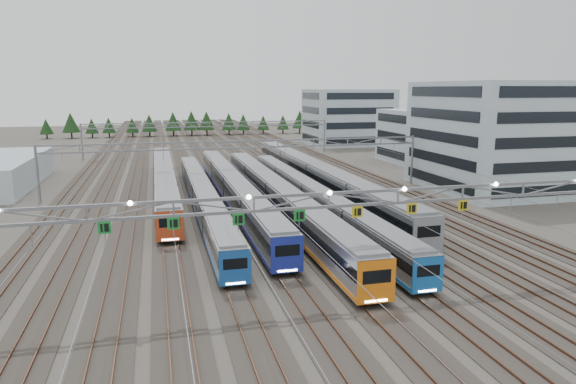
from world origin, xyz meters
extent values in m
plane|color=#47423A|center=(0.00, 0.00, 0.00)|extent=(400.00, 400.00, 0.00)
cube|color=#2D2823|center=(0.00, 100.00, 0.04)|extent=(54.00, 260.00, 0.08)
cube|color=brown|center=(-25.47, 100.00, 0.16)|extent=(0.08, 260.00, 0.16)
cube|color=brown|center=(25.47, 100.00, 0.16)|extent=(0.08, 260.00, 0.16)
cube|color=brown|center=(-0.72, 100.00, 0.16)|extent=(0.08, 260.00, 0.16)
cube|color=brown|center=(0.72, 100.00, 0.16)|extent=(0.08, 260.00, 0.16)
cube|color=black|center=(-11.25, 42.88, 0.42)|extent=(2.32, 54.72, 0.35)
cube|color=#ABADB3|center=(-11.25, 42.88, 2.12)|extent=(2.73, 55.83, 3.07)
cube|color=black|center=(-11.25, 42.88, 2.48)|extent=(2.79, 55.55, 0.93)
cube|color=#BE401D|center=(-11.25, 42.88, 0.82)|extent=(2.78, 55.55, 0.34)
cube|color=slate|center=(-11.25, 42.88, 3.75)|extent=(2.46, 54.72, 0.24)
cube|color=#BE401D|center=(-11.25, 15.02, 2.12)|extent=(2.75, 0.12, 3.07)
cube|color=black|center=(-11.25, 14.99, 2.48)|extent=(2.05, 0.10, 0.93)
cube|color=white|center=(-11.25, 14.96, 0.78)|extent=(1.64, 0.06, 0.15)
cube|color=black|center=(-6.75, 29.58, 0.40)|extent=(2.12, 54.22, 0.32)
cube|color=#ABADB3|center=(-6.75, 29.58, 1.95)|extent=(2.49, 55.33, 2.80)
cube|color=black|center=(-6.75, 29.58, 2.29)|extent=(2.55, 55.05, 0.85)
cube|color=#1C53A8|center=(-6.75, 29.58, 0.77)|extent=(2.54, 55.05, 0.31)
cube|color=slate|center=(-6.75, 29.58, 3.44)|extent=(2.24, 54.22, 0.22)
cube|color=#1C53A8|center=(-6.75, 1.97, 1.95)|extent=(2.51, 0.12, 2.80)
cube|color=black|center=(-6.75, 1.94, 2.29)|extent=(1.87, 0.10, 0.85)
cube|color=white|center=(-6.75, 1.91, 0.73)|extent=(1.50, 0.06, 0.13)
cube|color=black|center=(-2.25, 33.18, 0.42)|extent=(2.32, 58.16, 0.35)
cube|color=#ABADB3|center=(-2.25, 33.18, 2.12)|extent=(2.73, 59.35, 3.07)
cube|color=black|center=(-2.25, 33.18, 2.49)|extent=(2.79, 59.05, 0.93)
cube|color=#1E2CA7|center=(-2.25, 33.18, 0.83)|extent=(2.78, 59.05, 0.34)
cube|color=slate|center=(-2.25, 33.18, 3.75)|extent=(2.46, 58.16, 0.24)
cube|color=#1E2CA7|center=(-2.25, 3.56, 2.12)|extent=(2.75, 0.12, 3.07)
cube|color=black|center=(-2.25, 3.53, 2.49)|extent=(2.05, 0.10, 0.93)
cube|color=white|center=(-2.25, 3.50, 0.78)|extent=(1.64, 0.06, 0.15)
cube|color=black|center=(2.25, 26.59, 0.42)|extent=(2.41, 59.94, 0.36)
cube|color=#ABADB3|center=(2.25, 26.59, 2.19)|extent=(2.83, 61.16, 3.19)
cube|color=black|center=(2.25, 26.59, 2.57)|extent=(2.89, 60.85, 0.96)
cube|color=orange|center=(2.25, 26.59, 0.85)|extent=(2.88, 60.85, 0.35)
cube|color=slate|center=(2.25, 26.59, 3.88)|extent=(2.55, 59.94, 0.25)
cube|color=orange|center=(2.25, -3.94, 2.19)|extent=(2.85, 0.12, 3.19)
cube|color=black|center=(2.25, -3.97, 2.57)|extent=(2.12, 0.10, 0.96)
cube|color=white|center=(2.25, -4.00, 0.80)|extent=(1.70, 0.06, 0.15)
cube|color=black|center=(6.75, 26.58, 0.40)|extent=(2.10, 58.14, 0.32)
cube|color=#ABADB3|center=(6.75, 26.58, 1.94)|extent=(2.47, 59.33, 2.78)
cube|color=black|center=(6.75, 26.58, 2.27)|extent=(2.53, 59.03, 0.84)
cube|color=blue|center=(6.75, 26.58, 0.77)|extent=(2.52, 59.03, 0.31)
cube|color=slate|center=(6.75, 26.58, 3.42)|extent=(2.23, 58.14, 0.22)
cube|color=blue|center=(6.75, -3.03, 1.94)|extent=(2.49, 0.12, 2.78)
cube|color=black|center=(6.75, -3.06, 2.27)|extent=(1.85, 0.10, 0.84)
cube|color=white|center=(6.75, -3.09, 0.73)|extent=(1.48, 0.06, 0.13)
cube|color=black|center=(11.25, 38.69, 0.44)|extent=(2.61, 66.32, 0.40)
cube|color=#ABADB3|center=(11.25, 38.69, 2.36)|extent=(3.08, 67.68, 3.46)
cube|color=black|center=(11.25, 38.69, 2.77)|extent=(3.14, 67.34, 1.04)
cube|color=gray|center=(11.25, 38.69, 0.90)|extent=(3.13, 67.34, 0.38)
cube|color=slate|center=(11.25, 38.69, 4.20)|extent=(2.77, 66.32, 0.27)
cube|color=gray|center=(11.25, 4.90, 2.36)|extent=(3.10, 0.12, 3.46)
cube|color=black|center=(11.25, 4.87, 2.77)|extent=(2.31, 0.10, 1.04)
cube|color=white|center=(11.25, 4.84, 0.84)|extent=(1.85, 0.06, 0.16)
cube|color=gray|center=(0.00, 0.00, 7.80)|extent=(56.00, 0.22, 0.22)
cube|color=gray|center=(0.00, 0.00, 6.80)|extent=(56.00, 0.22, 0.22)
cube|color=#1A8430|center=(-15.75, -0.12, 6.30)|extent=(0.85, 0.06, 0.85)
cube|color=#1A8430|center=(-11.25, -0.12, 6.30)|extent=(0.85, 0.06, 0.85)
cube|color=#1A8430|center=(-6.75, -0.12, 6.30)|extent=(0.85, 0.06, 0.85)
cube|color=#1A8430|center=(-2.25, -0.12, 6.30)|extent=(0.85, 0.06, 0.85)
cube|color=gold|center=(2.25, -0.12, 6.30)|extent=(0.85, 0.06, 0.85)
cube|color=gold|center=(6.75, -0.12, 6.30)|extent=(0.85, 0.06, 0.85)
cube|color=gold|center=(11.25, -0.12, 6.30)|extent=(0.85, 0.06, 0.85)
cylinder|color=gray|center=(-28.00, 40.00, 4.00)|extent=(0.36, 0.36, 8.00)
cylinder|color=gray|center=(28.00, 40.00, 4.00)|extent=(0.36, 0.36, 8.00)
cube|color=gray|center=(0.00, 40.00, 7.80)|extent=(56.00, 0.22, 0.22)
cube|color=gray|center=(0.00, 40.00, 6.80)|extent=(56.00, 0.22, 0.22)
cylinder|color=gray|center=(-28.00, 85.00, 4.00)|extent=(0.36, 0.36, 8.00)
cylinder|color=gray|center=(28.00, 85.00, 4.00)|extent=(0.36, 0.36, 8.00)
cube|color=gray|center=(0.00, 85.00, 7.80)|extent=(56.00, 0.22, 0.22)
cube|color=gray|center=(0.00, 85.00, 6.80)|extent=(56.00, 0.22, 0.22)
cube|color=#A6BBC6|center=(37.91, 33.27, 8.24)|extent=(18.00, 22.00, 16.47)
cube|color=#A6BBC6|center=(42.62, 63.67, 5.52)|extent=(14.00, 16.00, 11.05)
cube|color=#A6BBC6|center=(40.16, 100.86, 7.63)|extent=(22.00, 18.00, 15.27)
cube|color=#A6BBC6|center=(-36.12, 54.67, 2.35)|extent=(10.00, 30.00, 4.69)
camera|label=1|loc=(-12.11, -35.07, 15.34)|focal=32.00mm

